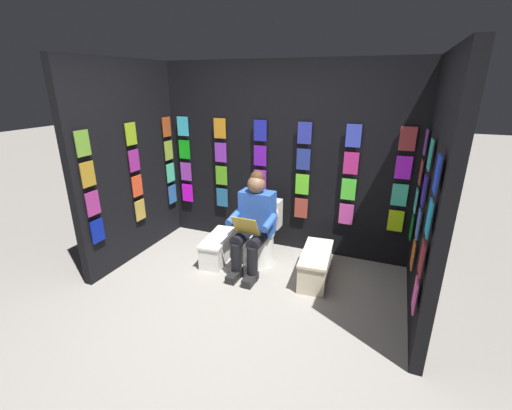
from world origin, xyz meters
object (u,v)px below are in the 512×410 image
at_px(person_reading, 253,223).
at_px(comic_longbox_far, 316,265).
at_px(toilet, 261,236).
at_px(comic_longbox_near, 219,248).

bearing_deg(person_reading, comic_longbox_far, -175.78).
xyz_separation_m(toilet, comic_longbox_far, (-0.74, 0.19, -0.15)).
distance_m(person_reading, comic_longbox_near, 0.67).
distance_m(toilet, comic_longbox_far, 0.78).
height_order(comic_longbox_near, comic_longbox_far, comic_longbox_far).
relative_size(comic_longbox_near, comic_longbox_far, 0.93).
bearing_deg(person_reading, comic_longbox_near, -4.39).
distance_m(comic_longbox_near, comic_longbox_far, 1.25).
bearing_deg(person_reading, toilet, -89.85).
height_order(toilet, comic_longbox_far, toilet).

